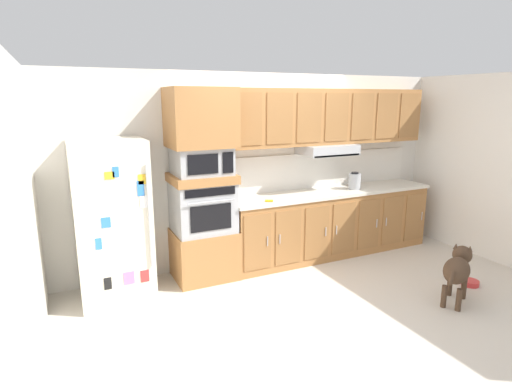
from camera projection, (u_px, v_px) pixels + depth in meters
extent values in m
plane|color=beige|center=(303.00, 285.00, 4.93)|extent=(9.60, 9.60, 0.00)
cube|color=silver|center=(262.00, 168.00, 5.63)|extent=(6.20, 0.12, 2.50)
cube|color=silver|center=(23.00, 211.00, 3.48)|extent=(0.12, 7.10, 2.50)
cube|color=white|center=(475.00, 166.00, 5.83)|extent=(0.12, 7.10, 2.50)
cube|color=silver|center=(112.00, 221.00, 4.48)|extent=(0.76, 0.70, 1.76)
cylinder|color=silver|center=(149.00, 217.00, 4.27)|extent=(0.02, 0.02, 1.10)
cube|color=#337FDB|center=(99.00, 244.00, 4.12)|extent=(0.06, 0.01, 0.12)
cube|color=gold|center=(109.00, 176.00, 4.04)|extent=(0.09, 0.01, 0.07)
cube|color=#337FDB|center=(106.00, 223.00, 4.11)|extent=(0.09, 0.01, 0.11)
cube|color=#337FDB|center=(116.00, 172.00, 4.06)|extent=(0.06, 0.01, 0.10)
cube|color=pink|center=(129.00, 278.00, 4.33)|extent=(0.11, 0.01, 0.14)
cube|color=black|center=(108.00, 284.00, 4.24)|extent=(0.07, 0.01, 0.13)
cube|color=#337FDB|center=(141.00, 188.00, 4.19)|extent=(0.07, 0.01, 0.16)
cube|color=red|center=(145.00, 276.00, 4.40)|extent=(0.09, 0.01, 0.13)
cube|color=white|center=(144.00, 202.00, 4.23)|extent=(0.08, 0.01, 0.13)
cube|color=gold|center=(143.00, 179.00, 4.19)|extent=(0.10, 0.01, 0.10)
cube|color=#A8703D|center=(204.00, 254.00, 5.11)|extent=(0.74, 0.62, 0.60)
cube|color=#A8AAAF|center=(203.00, 207.00, 4.98)|extent=(0.70, 0.58, 0.60)
cube|color=black|center=(211.00, 218.00, 4.73)|extent=(0.49, 0.01, 0.30)
cube|color=black|center=(211.00, 192.00, 4.67)|extent=(0.59, 0.01, 0.09)
cylinder|color=#A8AAAF|center=(211.00, 202.00, 4.67)|extent=(0.56, 0.02, 0.02)
cube|color=#A8703D|center=(202.00, 178.00, 4.90)|extent=(0.74, 0.62, 0.10)
cube|color=#A8AAAF|center=(201.00, 161.00, 4.86)|extent=(0.64, 0.53, 0.32)
cube|color=black|center=(203.00, 164.00, 4.59)|extent=(0.35, 0.01, 0.22)
cube|color=black|center=(228.00, 163.00, 4.71)|extent=(0.13, 0.01, 0.24)
cube|color=#A8703D|center=(200.00, 118.00, 4.75)|extent=(0.74, 0.62, 0.68)
cube|color=#A8703D|center=(330.00, 224.00, 5.87)|extent=(3.02, 0.60, 0.88)
cube|color=#9A6738|center=(258.00, 242.00, 5.06)|extent=(0.36, 0.01, 0.70)
cylinder|color=#BCBCC1|center=(268.00, 241.00, 5.10)|extent=(0.01, 0.01, 0.12)
cube|color=#9A6738|center=(288.00, 237.00, 5.24)|extent=(0.36, 0.01, 0.70)
cylinder|color=#BCBCC1|center=(280.00, 239.00, 5.17)|extent=(0.01, 0.01, 0.12)
cube|color=#9A6738|center=(317.00, 233.00, 5.42)|extent=(0.36, 0.01, 0.70)
cylinder|color=#BCBCC1|center=(326.00, 232.00, 5.46)|extent=(0.01, 0.01, 0.12)
cube|color=#9A6738|center=(344.00, 228.00, 5.60)|extent=(0.36, 0.01, 0.70)
cylinder|color=#BCBCC1|center=(337.00, 230.00, 5.53)|extent=(0.01, 0.01, 0.12)
cube|color=#9A6738|center=(369.00, 224.00, 5.78)|extent=(0.36, 0.01, 0.70)
cylinder|color=#BCBCC1|center=(377.00, 223.00, 5.82)|extent=(0.01, 0.01, 0.12)
cube|color=#9A6738|center=(392.00, 220.00, 5.96)|extent=(0.36, 0.01, 0.70)
cylinder|color=#BCBCC1|center=(386.00, 222.00, 5.89)|extent=(0.01, 0.01, 0.12)
cube|color=#9A6738|center=(415.00, 217.00, 6.14)|extent=(0.36, 0.01, 0.70)
cylinder|color=#BCBCC1|center=(422.00, 216.00, 6.18)|extent=(0.01, 0.01, 0.12)
cube|color=silver|center=(332.00, 192.00, 5.77)|extent=(3.06, 0.64, 0.04)
cube|color=silver|center=(321.00, 170.00, 5.97)|extent=(3.06, 0.02, 0.50)
cube|color=#A8703D|center=(329.00, 117.00, 5.66)|extent=(3.02, 0.34, 0.74)
cube|color=#A8AAAF|center=(327.00, 150.00, 5.67)|extent=(0.76, 0.48, 0.14)
cube|color=black|center=(337.00, 156.00, 5.49)|extent=(0.72, 0.04, 0.02)
cube|color=#9A6738|center=(248.00, 119.00, 4.96)|extent=(0.36, 0.01, 0.63)
cube|color=#9A6738|center=(280.00, 119.00, 5.14)|extent=(0.36, 0.01, 0.63)
cube|color=#9A6738|center=(309.00, 118.00, 5.32)|extent=(0.36, 0.01, 0.63)
cube|color=#9A6738|center=(337.00, 117.00, 5.50)|extent=(0.36, 0.01, 0.63)
cube|color=#9A6738|center=(363.00, 117.00, 5.69)|extent=(0.36, 0.01, 0.63)
cube|color=#9A6738|center=(387.00, 116.00, 5.87)|extent=(0.36, 0.01, 0.63)
cube|color=#9A6738|center=(410.00, 116.00, 6.05)|extent=(0.36, 0.01, 0.63)
cylinder|color=yellow|center=(269.00, 201.00, 5.14)|extent=(0.10, 0.07, 0.03)
cylinder|color=silver|center=(269.00, 199.00, 5.24)|extent=(0.11, 0.07, 0.01)
cylinder|color=#A8AAAF|center=(355.00, 181.00, 5.85)|extent=(0.17, 0.17, 0.22)
cylinder|color=black|center=(355.00, 173.00, 5.82)|extent=(0.10, 0.10, 0.02)
ellipsoid|color=#473323|center=(457.00, 270.00, 4.43)|extent=(0.54, 0.46, 0.26)
sphere|color=#473323|center=(462.00, 255.00, 4.68)|extent=(0.21, 0.21, 0.21)
ellipsoid|color=#312318|center=(463.00, 254.00, 4.77)|extent=(0.14, 0.13, 0.07)
cone|color=#473323|center=(456.00, 246.00, 4.69)|extent=(0.06, 0.06, 0.07)
cone|color=#473323|center=(470.00, 249.00, 4.61)|extent=(0.06, 0.06, 0.07)
cylinder|color=#473323|center=(452.00, 278.00, 4.18)|extent=(0.15, 0.11, 0.12)
cylinder|color=#473323|center=(450.00, 285.00, 4.66)|extent=(0.06, 0.06, 0.24)
cylinder|color=#473323|center=(464.00, 288.00, 4.58)|extent=(0.06, 0.06, 0.24)
cylinder|color=#473323|center=(444.00, 296.00, 4.40)|extent=(0.06, 0.06, 0.24)
cylinder|color=#473323|center=(459.00, 300.00, 4.32)|extent=(0.06, 0.06, 0.24)
cylinder|color=red|center=(470.00, 283.00, 4.93)|extent=(0.20, 0.20, 0.06)
cylinder|color=brown|center=(470.00, 282.00, 4.93)|extent=(0.15, 0.15, 0.03)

